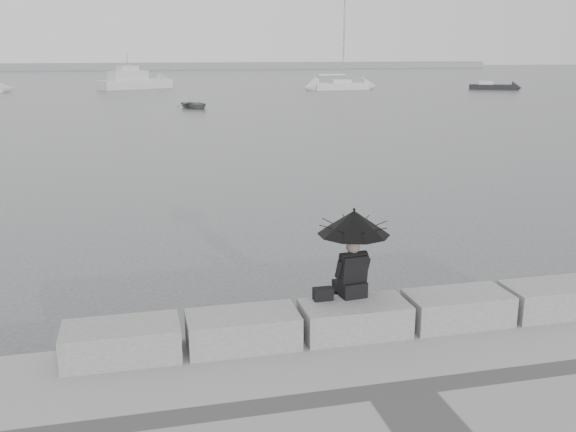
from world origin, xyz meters
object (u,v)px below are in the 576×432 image
object	(u,v)px
seated_person	(354,234)
small_motorboat	(493,87)
dinghy	(195,105)
sailboat_right	(340,85)
motor_cruiser	(135,81)

from	to	relation	value
seated_person	small_motorboat	world-z (taller)	seated_person
seated_person	small_motorboat	size ratio (longest dim) A/B	0.25
small_motorboat	dinghy	distance (m)	41.47
sailboat_right	motor_cruiser	xyz separation A→B (m)	(-24.05, 7.60, 0.36)
sailboat_right	motor_cruiser	bearing A→B (deg)	156.02
small_motorboat	dinghy	size ratio (longest dim) A/B	1.70
dinghy	small_motorboat	bearing A→B (deg)	-2.83
sailboat_right	motor_cruiser	distance (m)	25.22
small_motorboat	dinghy	world-z (taller)	small_motorboat
seated_person	sailboat_right	distance (m)	69.94
motor_cruiser	small_motorboat	distance (m)	43.76
seated_person	dinghy	bearing A→B (deg)	80.89
sailboat_right	small_motorboat	size ratio (longest dim) A/B	2.28
seated_person	sailboat_right	bearing A→B (deg)	65.45
sailboat_right	small_motorboat	bearing A→B (deg)	-19.61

